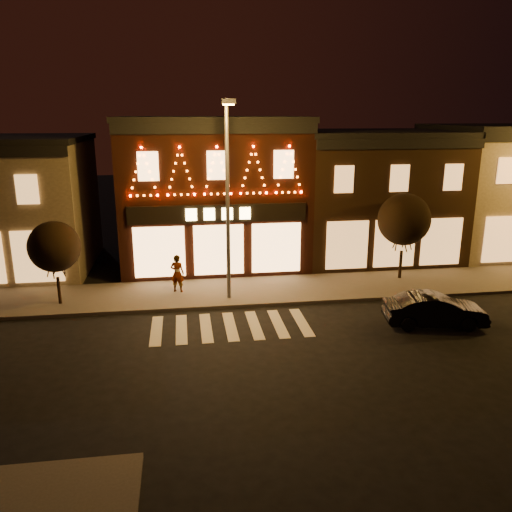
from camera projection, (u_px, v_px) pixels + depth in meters
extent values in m
plane|color=black|center=(242.00, 373.00, 17.28)|extent=(120.00, 120.00, 0.00)
cube|color=#47423D|center=(263.00, 290.00, 25.17)|extent=(44.00, 4.00, 0.15)
cube|color=black|center=(213.00, 194.00, 29.55)|extent=(10.00, 8.00, 8.00)
cube|color=black|center=(211.00, 119.00, 28.44)|extent=(10.20, 8.20, 0.30)
cube|color=black|center=(216.00, 129.00, 24.69)|extent=(10.00, 0.25, 0.50)
cube|color=black|center=(218.00, 214.00, 25.75)|extent=(9.00, 0.15, 0.90)
cube|color=#FFD87F|center=(218.00, 214.00, 25.66)|extent=(3.40, 0.08, 0.60)
cube|color=#362213|center=(370.00, 197.00, 30.98)|extent=(9.00, 8.00, 7.20)
cube|color=black|center=(374.00, 133.00, 29.97)|extent=(9.20, 8.20, 0.30)
cube|color=black|center=(402.00, 144.00, 26.22)|extent=(9.00, 0.25, 0.50)
cube|color=#6C614D|center=(507.00, 191.00, 32.19)|extent=(9.00, 8.00, 7.50)
cylinder|color=#59595E|center=(228.00, 203.00, 22.78)|extent=(0.18, 0.18, 8.93)
cylinder|color=#59595E|center=(227.00, 100.00, 20.76)|extent=(0.18, 1.79, 0.11)
cube|color=#59595E|center=(228.00, 101.00, 19.91)|extent=(0.57, 0.33, 0.20)
cube|color=orange|center=(228.00, 104.00, 19.95)|extent=(0.43, 0.24, 0.06)
cylinder|color=black|center=(59.00, 290.00, 23.08)|extent=(0.14, 0.14, 1.24)
sphere|color=black|center=(54.00, 247.00, 22.54)|extent=(2.27, 2.27, 2.27)
cylinder|color=black|center=(400.00, 264.00, 26.66)|extent=(0.16, 0.16, 1.46)
sphere|color=black|center=(404.00, 219.00, 26.02)|extent=(2.66, 2.66, 2.66)
imported|color=black|center=(435.00, 310.00, 21.01)|extent=(4.24, 2.01, 1.34)
imported|color=gray|center=(177.00, 273.00, 24.54)|extent=(0.78, 0.64, 1.84)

